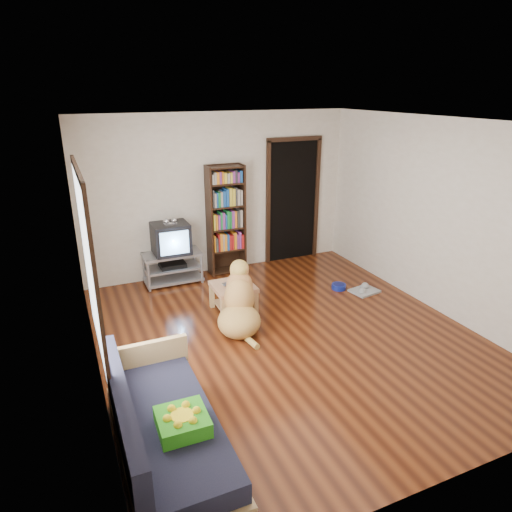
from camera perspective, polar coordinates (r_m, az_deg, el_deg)
name	(u,v)px	position (r m, az deg, el deg)	size (l,w,h in m)	color
ground	(288,336)	(5.84, 4.00, -9.98)	(5.00, 5.00, 0.00)	#602910
ceiling	(294,122)	(5.05, 4.74, 16.37)	(5.00, 5.00, 0.00)	white
wall_back	(219,194)	(7.52, -4.62, 7.67)	(4.50, 4.50, 0.00)	silver
wall_front	(459,342)	(3.49, 24.09, -9.78)	(4.50, 4.50, 0.00)	silver
wall_left	(86,267)	(4.74, -20.51, -1.31)	(5.00, 5.00, 0.00)	silver
wall_right	(439,217)	(6.63, 21.89, 4.50)	(5.00, 5.00, 0.00)	silver
green_cushion	(182,422)	(3.84, -9.18, -19.79)	(0.39, 0.39, 0.13)	#33981C
laptop	(234,285)	(6.24, -2.79, -3.61)	(0.29, 0.19, 0.02)	silver
dog_bowl	(339,287)	(7.20, 10.31, -3.78)	(0.22, 0.22, 0.08)	navy
grey_rag	(364,291)	(7.19, 13.39, -4.27)	(0.40, 0.32, 0.03)	#9D9D9D
window	(89,265)	(4.20, -20.12, -1.07)	(0.03, 1.46, 1.70)	white
doorway	(293,198)	(8.07, 4.61, 7.24)	(1.03, 0.05, 2.19)	black
tv_stand	(173,267)	(7.36, -10.38, -1.30)	(0.90, 0.45, 0.50)	#99999E
crt_tv	(170,238)	(7.22, -10.66, 2.25)	(0.55, 0.52, 0.58)	black
bookshelf	(226,214)	(7.47, -3.80, 5.23)	(0.60, 0.30, 1.80)	black
sofa	(164,434)	(4.11, -11.48, -20.99)	(0.80, 1.80, 0.80)	tan
coffee_table	(233,293)	(6.32, -2.87, -4.60)	(0.55, 0.55, 0.40)	tan
dog	(239,305)	(5.88, -2.09, -6.13)	(0.74, 1.06, 0.88)	tan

